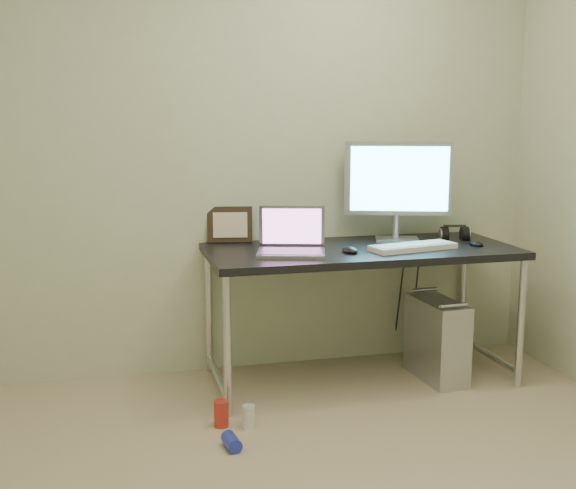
# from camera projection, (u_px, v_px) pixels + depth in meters

# --- Properties ---
(wall_back) EXTENTS (3.50, 0.02, 2.50)m
(wall_back) POSITION_uv_depth(u_px,v_px,m) (240.00, 153.00, 4.04)
(wall_back) COLOR beige
(wall_back) RESTS_ON ground
(desk) EXTENTS (1.67, 0.73, 0.75)m
(desk) POSITION_uv_depth(u_px,v_px,m) (361.00, 261.00, 3.94)
(desk) COLOR black
(desk) RESTS_ON ground
(tower_computer) EXTENTS (0.22, 0.44, 0.48)m
(tower_computer) POSITION_uv_depth(u_px,v_px,m) (437.00, 339.00, 4.03)
(tower_computer) COLOR silver
(tower_computer) RESTS_ON ground
(cable_a) EXTENTS (0.01, 0.16, 0.69)m
(cable_a) POSITION_uv_depth(u_px,v_px,m) (400.00, 292.00, 4.38)
(cable_a) COLOR black
(cable_a) RESTS_ON ground
(cable_b) EXTENTS (0.02, 0.11, 0.71)m
(cable_b) POSITION_uv_depth(u_px,v_px,m) (415.00, 295.00, 4.38)
(cable_b) COLOR black
(cable_b) RESTS_ON ground
(can_red) EXTENTS (0.08, 0.08, 0.13)m
(can_red) POSITION_uv_depth(u_px,v_px,m) (221.00, 414.00, 3.42)
(can_red) COLOR red
(can_red) RESTS_ON ground
(can_white) EXTENTS (0.08, 0.08, 0.11)m
(can_white) POSITION_uv_depth(u_px,v_px,m) (249.00, 417.00, 3.41)
(can_white) COLOR silver
(can_white) RESTS_ON ground
(can_blue) EXTENTS (0.08, 0.13, 0.07)m
(can_blue) POSITION_uv_depth(u_px,v_px,m) (232.00, 442.00, 3.20)
(can_blue) COLOR #2733BE
(can_blue) RESTS_ON ground
(laptop) EXTENTS (0.41, 0.37, 0.24)m
(laptop) POSITION_uv_depth(u_px,v_px,m) (291.00, 242.00, 3.76)
(laptop) COLOR #B5B5BD
(laptop) RESTS_ON desk
(monitor) EXTENTS (0.58, 0.25, 0.57)m
(monitor) POSITION_uv_depth(u_px,v_px,m) (398.00, 183.00, 4.08)
(monitor) COLOR #B5B5BD
(monitor) RESTS_ON desk
(keyboard) EXTENTS (0.50, 0.25, 0.03)m
(keyboard) POSITION_uv_depth(u_px,v_px,m) (413.00, 247.00, 3.86)
(keyboard) COLOR white
(keyboard) RESTS_ON desk
(mouse_right) EXTENTS (0.08, 0.11, 0.03)m
(mouse_right) POSITION_uv_depth(u_px,v_px,m) (476.00, 243.00, 3.98)
(mouse_right) COLOR black
(mouse_right) RESTS_ON desk
(mouse_left) EXTENTS (0.08, 0.12, 0.04)m
(mouse_left) POSITION_uv_depth(u_px,v_px,m) (350.00, 249.00, 3.78)
(mouse_left) COLOR black
(mouse_left) RESTS_ON desk
(headphones) EXTENTS (0.18, 0.10, 0.11)m
(headphones) POSITION_uv_depth(u_px,v_px,m) (454.00, 235.00, 4.17)
(headphones) COLOR black
(headphones) RESTS_ON desk
(picture_frame) EXTENTS (0.26, 0.12, 0.20)m
(picture_frame) POSITION_uv_depth(u_px,v_px,m) (230.00, 225.00, 4.07)
(picture_frame) COLOR black
(picture_frame) RESTS_ON desk
(webcam) EXTENTS (0.05, 0.04, 0.13)m
(webcam) POSITION_uv_depth(u_px,v_px,m) (277.00, 227.00, 4.04)
(webcam) COLOR silver
(webcam) RESTS_ON desk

